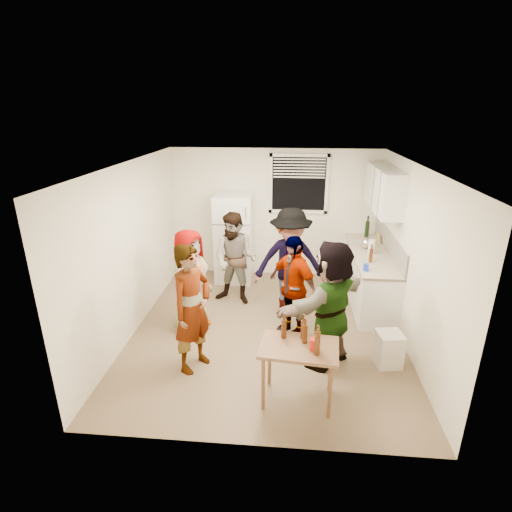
# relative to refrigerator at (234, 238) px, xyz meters

# --- Properties ---
(room) EXTENTS (4.00, 4.50, 2.50)m
(room) POSITION_rel_refrigerator_xyz_m (0.75, -1.88, -0.85)
(room) COLOR white
(room) RESTS_ON ground
(window) EXTENTS (1.12, 0.10, 1.06)m
(window) POSITION_rel_refrigerator_xyz_m (1.20, 0.33, 1.00)
(window) COLOR white
(window) RESTS_ON room
(refrigerator) EXTENTS (0.70, 0.70, 1.70)m
(refrigerator) POSITION_rel_refrigerator_xyz_m (0.00, 0.00, 0.00)
(refrigerator) COLOR white
(refrigerator) RESTS_ON ground
(counter_lower) EXTENTS (0.60, 2.20, 0.86)m
(counter_lower) POSITION_rel_refrigerator_xyz_m (2.45, -0.73, -0.42)
(counter_lower) COLOR white
(counter_lower) RESTS_ON ground
(countertop) EXTENTS (0.64, 2.22, 0.04)m
(countertop) POSITION_rel_refrigerator_xyz_m (2.45, -0.73, 0.03)
(countertop) COLOR beige
(countertop) RESTS_ON counter_lower
(backsplash) EXTENTS (0.03, 2.20, 0.36)m
(backsplash) POSITION_rel_refrigerator_xyz_m (2.74, -0.73, 0.23)
(backsplash) COLOR beige
(backsplash) RESTS_ON countertop
(upper_cabinets) EXTENTS (0.34, 1.60, 0.70)m
(upper_cabinets) POSITION_rel_refrigerator_xyz_m (2.58, -0.53, 1.10)
(upper_cabinets) COLOR white
(upper_cabinets) RESTS_ON room
(kettle) EXTENTS (0.28, 0.25, 0.21)m
(kettle) POSITION_rel_refrigerator_xyz_m (2.40, -0.50, 0.05)
(kettle) COLOR silver
(kettle) RESTS_ON countertop
(paper_towel) EXTENTS (0.11, 0.11, 0.24)m
(paper_towel) POSITION_rel_refrigerator_xyz_m (2.43, -0.79, 0.05)
(paper_towel) COLOR white
(paper_towel) RESTS_ON countertop
(wine_bottle) EXTENTS (0.08, 0.08, 0.31)m
(wine_bottle) POSITION_rel_refrigerator_xyz_m (2.50, 0.09, 0.05)
(wine_bottle) COLOR black
(wine_bottle) RESTS_ON countertop
(beer_bottle_counter) EXTENTS (0.06, 0.06, 0.22)m
(beer_bottle_counter) POSITION_rel_refrigerator_xyz_m (2.35, -1.18, 0.05)
(beer_bottle_counter) COLOR #47230C
(beer_bottle_counter) RESTS_ON countertop
(blue_cup) EXTENTS (0.08, 0.08, 0.11)m
(blue_cup) POSITION_rel_refrigerator_xyz_m (2.22, -1.55, 0.05)
(blue_cup) COLOR blue
(blue_cup) RESTS_ON countertop
(picture_frame) EXTENTS (0.02, 0.19, 0.16)m
(picture_frame) POSITION_rel_refrigerator_xyz_m (2.67, -0.18, 0.13)
(picture_frame) COLOR gold
(picture_frame) RESTS_ON countertop
(trash_bin) EXTENTS (0.37, 0.37, 0.47)m
(trash_bin) POSITION_rel_refrigerator_xyz_m (2.40, -2.61, -0.60)
(trash_bin) COLOR silver
(trash_bin) RESTS_ON ground
(serving_table) EXTENTS (0.92, 0.66, 0.73)m
(serving_table) POSITION_rel_refrigerator_xyz_m (1.20, -3.41, -0.85)
(serving_table) COLOR brown
(serving_table) RESTS_ON ground
(beer_bottle_table) EXTENTS (0.06, 0.06, 0.23)m
(beer_bottle_table) POSITION_rel_refrigerator_xyz_m (1.39, -3.55, -0.12)
(beer_bottle_table) COLOR #47230C
(beer_bottle_table) RESTS_ON serving_table
(red_cup) EXTENTS (0.10, 0.10, 0.13)m
(red_cup) POSITION_rel_refrigerator_xyz_m (1.36, -3.46, -0.12)
(red_cup) COLOR red
(red_cup) RESTS_ON serving_table
(guest_grey) EXTENTS (1.76, 1.34, 0.50)m
(guest_grey) POSITION_rel_refrigerator_xyz_m (-0.40, -1.90, -0.85)
(guest_grey) COLOR gray
(guest_grey) RESTS_ON ground
(guest_stripe) EXTENTS (1.79, 1.36, 0.41)m
(guest_stripe) POSITION_rel_refrigerator_xyz_m (-0.13, -2.87, -0.85)
(guest_stripe) COLOR #141933
(guest_stripe) RESTS_ON ground
(guest_back_left) EXTENTS (1.16, 1.75, 0.61)m
(guest_back_left) POSITION_rel_refrigerator_xyz_m (0.16, -0.98, -0.85)
(guest_back_left) COLOR brown
(guest_back_left) RESTS_ON ground
(guest_back_right) EXTENTS (1.37, 1.91, 0.66)m
(guest_back_right) POSITION_rel_refrigerator_xyz_m (1.08, -1.28, -0.85)
(guest_back_right) COLOR #38383C
(guest_back_right) RESTS_ON ground
(guest_black) EXTENTS (1.72, 1.74, 0.38)m
(guest_black) POSITION_rel_refrigerator_xyz_m (1.12, -1.93, -0.85)
(guest_black) COLOR black
(guest_black) RESTS_ON ground
(guest_orange) EXTENTS (2.34, 2.33, 0.51)m
(guest_orange) POSITION_rel_refrigerator_xyz_m (1.61, -2.62, -0.85)
(guest_orange) COLOR #C96043
(guest_orange) RESTS_ON ground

